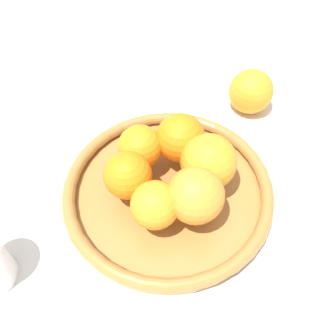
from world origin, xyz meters
TOP-DOWN VIEW (x-y plane):
  - ground_plane at (0.00, 0.00)m, footprint 4.00×4.00m
  - fruit_bowl at (0.00, 0.00)m, footprint 0.32×0.32m
  - orange_pile at (0.01, -0.00)m, footprint 0.19×0.19m
  - stray_orange at (0.16, 0.21)m, footprint 0.08×0.08m

SIDE VIEW (x-z plane):
  - ground_plane at x=0.00m, z-range 0.00..0.00m
  - fruit_bowl at x=0.00m, z-range 0.00..0.04m
  - stray_orange at x=0.16m, z-range 0.00..0.08m
  - orange_pile at x=0.01m, z-range 0.03..0.11m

